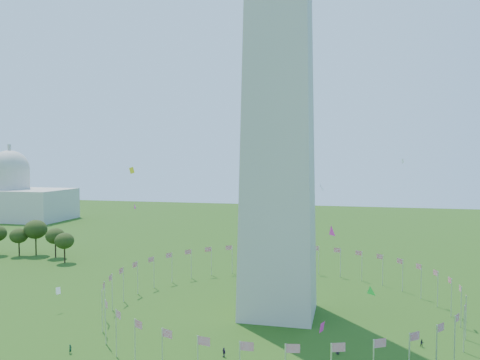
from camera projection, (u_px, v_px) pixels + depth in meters
name	position (u px, v px, depth m)	size (l,w,h in m)	color
flag_ring	(278.00, 295.00, 110.46)	(80.24, 80.24, 9.00)	silver
capitol_building	(10.00, 181.00, 276.98)	(70.00, 35.00, 46.00)	beige
kites_aloft	(313.00, 255.00, 82.52)	(100.81, 76.52, 32.67)	#CC2699
tree_line_west	(11.00, 241.00, 174.23)	(55.95, 16.28, 13.25)	#314617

